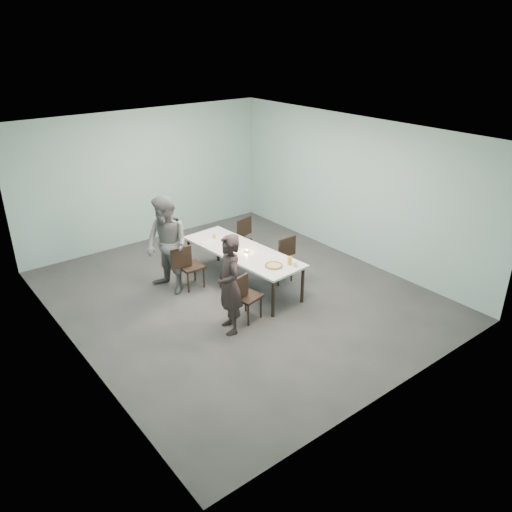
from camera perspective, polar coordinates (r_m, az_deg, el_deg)
ground at (r=9.41m, az=-2.06°, el=-4.44°), size 7.00×7.00×0.00m
room_shell at (r=8.61m, az=-2.27°, el=7.42°), size 6.02×7.02×3.01m
table at (r=9.43m, az=-1.58°, el=0.35°), size 1.10×2.66×0.75m
chair_near_left at (r=8.38m, az=-1.41°, el=-4.42°), size 0.65×0.51×0.87m
chair_far_left at (r=9.51m, az=-7.88°, el=-0.92°), size 0.62×0.43×0.87m
chair_near_right at (r=9.76m, az=3.07°, el=-0.02°), size 0.61×0.42×0.87m
chair_far_right at (r=10.73m, az=-1.73°, el=2.35°), size 0.64×0.49×0.87m
diner_near at (r=7.97m, az=-3.06°, el=-3.28°), size 0.56×0.70×1.69m
diner_far at (r=9.30m, az=-10.15°, el=1.19°), size 0.86×1.02×1.86m
pizza at (r=8.75m, az=2.06°, el=-1.11°), size 0.34×0.34×0.04m
side_plate at (r=9.13m, az=1.68°, el=-0.06°), size 0.18×0.18×0.01m
beer_glass at (r=8.82m, az=3.87°, el=-0.55°), size 0.08×0.08×0.15m
water_tumbler at (r=8.77m, az=4.45°, el=-0.95°), size 0.08×0.08×0.09m
tealight at (r=9.32m, az=-1.10°, el=0.58°), size 0.06×0.06×0.05m
amber_tumbler at (r=9.96m, az=-4.82°, el=2.24°), size 0.07×0.07×0.08m
menu at (r=9.81m, az=-5.37°, el=1.62°), size 0.32×0.24×0.01m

